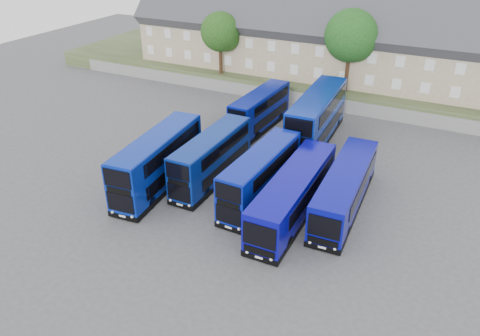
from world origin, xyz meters
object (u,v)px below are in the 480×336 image
object	(u,v)px
coach_east_a	(293,195)
dd_front_left	(158,162)
tree_west	(222,33)
tree_mid	(352,38)
dd_front_mid	(212,159)

from	to	relation	value
coach_east_a	dd_front_left	bearing A→B (deg)	-175.91
tree_west	tree_mid	world-z (taller)	tree_mid
coach_east_a	tree_west	xyz separation A→B (m)	(-18.54, 23.12, 5.38)
dd_front_left	tree_mid	bearing A→B (deg)	64.81
dd_front_left	tree_west	size ratio (longest dim) A/B	1.47
tree_mid	dd_front_mid	bearing A→B (deg)	-104.03
dd_front_mid	tree_west	size ratio (longest dim) A/B	1.33
dd_front_mid	coach_east_a	distance (m)	8.20
dd_front_mid	tree_mid	bearing A→B (deg)	75.76
coach_east_a	tree_mid	xyz separation A→B (m)	(-2.54, 23.62, 6.40)
dd_front_mid	coach_east_a	world-z (taller)	dd_front_mid
dd_front_left	dd_front_mid	world-z (taller)	dd_front_left
dd_front_mid	coach_east_a	size ratio (longest dim) A/B	0.81
dd_front_left	tree_west	xyz separation A→B (m)	(-7.14, 24.04, 4.89)
coach_east_a	tree_mid	size ratio (longest dim) A/B	1.36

